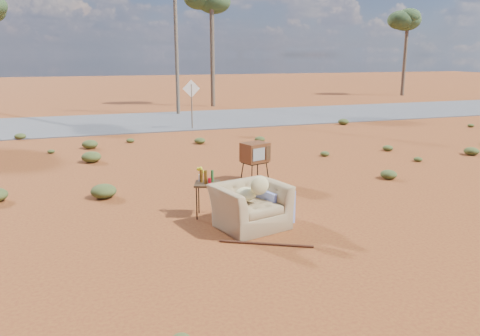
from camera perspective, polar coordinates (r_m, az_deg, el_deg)
name	(u,v)px	position (r m, az deg, el deg)	size (l,w,h in m)	color
ground	(256,219)	(9.57, 1.97, -6.21)	(140.00, 140.00, 0.00)	brown
highway	(149,121)	(23.85, -11.03, 5.60)	(140.00, 7.00, 0.04)	#565659
armchair	(254,200)	(9.04, 1.77, -3.86)	(1.66, 1.31, 1.14)	#92774F
tv_unit	(255,153)	(12.13, 1.85, 1.85)	(0.77, 0.69, 1.04)	black
side_table	(206,181)	(9.54, -4.22, -1.63)	(0.64, 0.64, 1.01)	#3C2A16
rusty_bar	(266,244)	(8.31, 3.18, -9.21)	(0.04, 0.04, 1.66)	#4F2515
road_sign	(191,95)	(21.02, -5.94, 8.79)	(0.78, 0.06, 2.19)	brown
eucalyptus_center	(212,2)	(30.70, -3.48, 19.55)	(3.20, 3.20, 7.60)	brown
eucalyptus_right	(408,20)	(41.16, 19.78, 16.61)	(3.20, 3.20, 7.10)	brown
utility_pole_center	(176,38)	(26.44, -7.80, 15.46)	(1.40, 0.20, 8.00)	brown
scrub_patch	(174,167)	(13.40, -8.08, 0.09)	(17.49, 8.07, 0.33)	#485123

